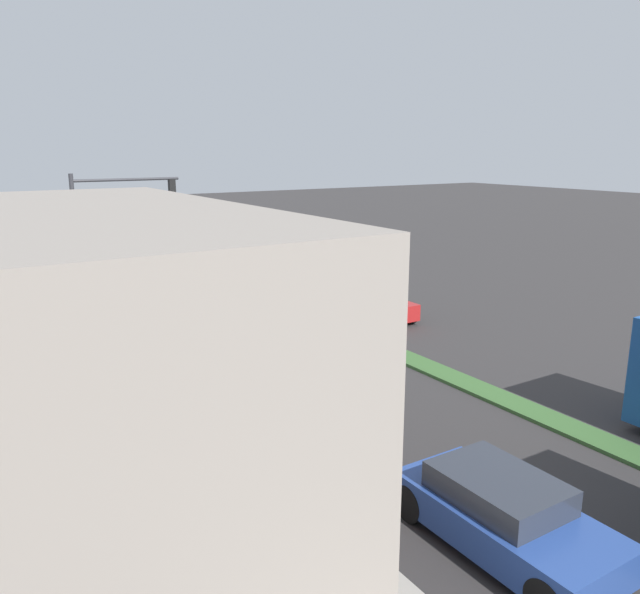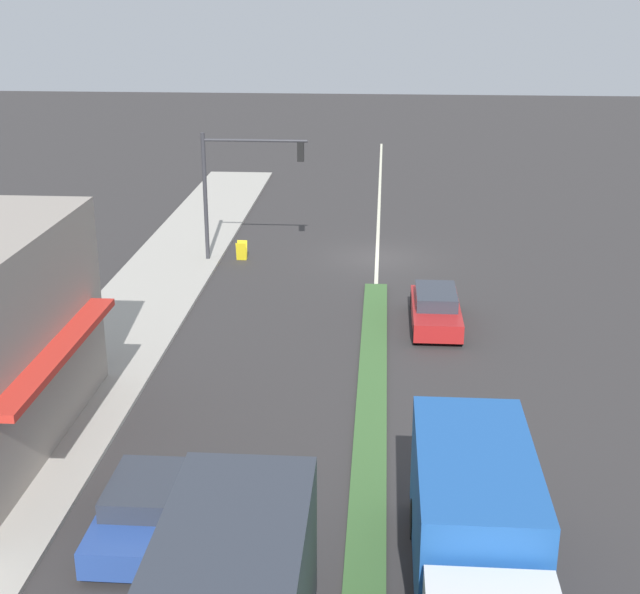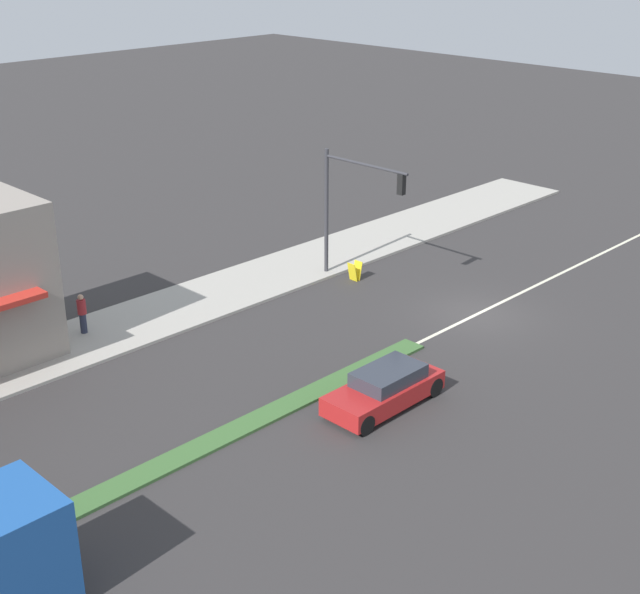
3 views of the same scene
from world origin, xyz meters
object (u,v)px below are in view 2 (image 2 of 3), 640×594
at_px(traffic_signal_main, 237,175).
at_px(pedestrian, 82,334).
at_px(warning_aframe_sign, 242,251).
at_px(coupe_blue, 144,509).
at_px(hatchback_red, 436,309).
at_px(delivery_truck, 477,539).

xyz_separation_m(traffic_signal_main, pedestrian, (3.41, 11.26, -2.95)).
distance_m(pedestrian, warning_aframe_sign, 12.06).
bearing_deg(pedestrian, coupe_blue, 115.54).
bearing_deg(pedestrian, traffic_signal_main, -106.83).
bearing_deg(warning_aframe_sign, traffic_signal_main, 78.94).
xyz_separation_m(coupe_blue, hatchback_red, (-7.20, -13.51, -0.01)).
bearing_deg(hatchback_red, coupe_blue, 61.95).
bearing_deg(delivery_truck, hatchback_red, -90.00).
xyz_separation_m(pedestrian, coupe_blue, (-4.53, 9.48, -0.31)).
relative_size(traffic_signal_main, warning_aframe_sign, 6.69).
bearing_deg(coupe_blue, hatchback_red, -118.05).
xyz_separation_m(warning_aframe_sign, coupe_blue, (-1.07, 21.03, 0.21)).
height_order(pedestrian, delivery_truck, delivery_truck).
xyz_separation_m(delivery_truck, coupe_blue, (7.20, -1.82, -0.83)).
xyz_separation_m(pedestrian, hatchback_red, (-11.73, -4.03, -0.32)).
bearing_deg(hatchback_red, traffic_signal_main, -40.98).
relative_size(traffic_signal_main, hatchback_red, 1.30).
relative_size(pedestrian, warning_aframe_sign, 1.88).
relative_size(pedestrian, coupe_blue, 0.40).
xyz_separation_m(traffic_signal_main, hatchback_red, (-8.32, 7.23, -3.27)).
bearing_deg(warning_aframe_sign, pedestrian, 73.30).
height_order(delivery_truck, coupe_blue, delivery_truck).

